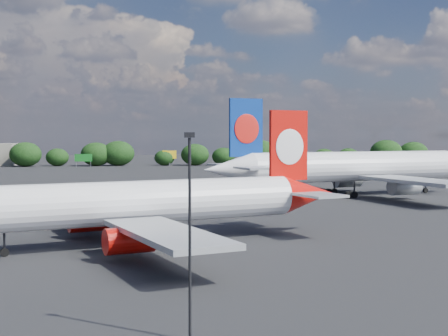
{
  "coord_description": "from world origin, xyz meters",
  "views": [
    {
      "loc": [
        10.69,
        -44.82,
        10.99
      ],
      "look_at": [
        16.0,
        12.0,
        8.0
      ],
      "focal_mm": 50.0,
      "sensor_mm": 36.0,
      "label": 1
    }
  ],
  "objects": [
    {
      "name": "qantas_airliner",
      "position": [
        9.56,
        17.99,
        4.19
      ],
      "size": [
        40.72,
        39.18,
        13.77
      ],
      "color": "white",
      "rests_on": "ground"
    },
    {
      "name": "apron_lamp_post",
      "position": [
        11.94,
        -11.96,
        6.23
      ],
      "size": [
        0.55,
        0.3,
        11.15
      ],
      "color": "black",
      "rests_on": "ground"
    },
    {
      "name": "horizon_treeline",
      "position": [
        12.22,
        181.62,
        4.03
      ],
      "size": [
        203.97,
        15.66,
        9.35
      ],
      "color": "black",
      "rests_on": "ground"
    },
    {
      "name": "highway_sign",
      "position": [
        -18.0,
        176.0,
        3.13
      ],
      "size": [
        6.0,
        0.3,
        4.5
      ],
      "color": "#14681E",
      "rests_on": "ground"
    },
    {
      "name": "billboard_yellow",
      "position": [
        12.0,
        182.0,
        3.87
      ],
      "size": [
        5.0,
        0.3,
        5.5
      ],
      "color": "yellow",
      "rests_on": "ground"
    },
    {
      "name": "china_southern_airliner",
      "position": [
        42.89,
        64.38,
        5.22
      ],
      "size": [
        51.56,
        49.46,
        17.14
      ],
      "color": "white",
      "rests_on": "ground"
    },
    {
      "name": "ground",
      "position": [
        0.0,
        60.0,
        0.0
      ],
      "size": [
        500.0,
        500.0,
        0.0
      ],
      "primitive_type": "plane",
      "color": "black",
      "rests_on": "ground"
    }
  ]
}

